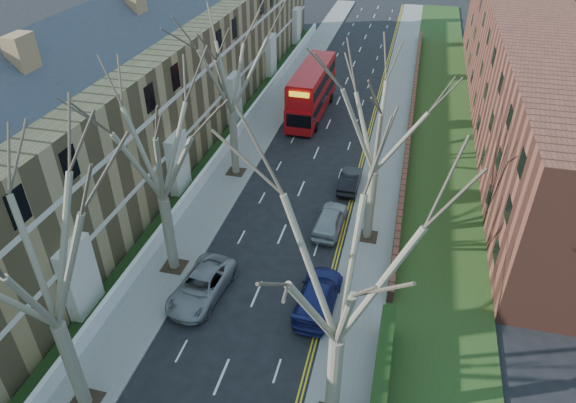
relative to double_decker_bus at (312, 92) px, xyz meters
The scene contains 16 objects.
pavement_left 4.88m from the double_decker_bus, 154.63° to the right, with size 3.00×102.00×0.12m, color slate.
pavement_right 8.62m from the double_decker_bus, 12.84° to the right, with size 3.00×102.00×0.12m, color slate.
terrace_left 15.50m from the double_decker_bus, 139.53° to the right, with size 9.70×78.00×13.60m.
flats_right 19.86m from the double_decker_bus, ahead, with size 13.97×54.00×10.00m.
front_wall_left 11.43m from the double_decker_bus, 119.39° to the right, with size 0.30×78.00×1.00m.
grass_verge_right 12.92m from the double_decker_bus, ahead, with size 6.00×102.00×0.06m.
tree_left_mid 35.77m from the double_decker_bus, 95.89° to the right, with size 10.50×10.50×14.71m.
tree_left_far 26.04m from the double_decker_bus, 98.24° to the right, with size 10.15×10.15×14.22m.
tree_left_dist 15.17m from the double_decker_bus, 105.64° to the right, with size 10.50×10.50×14.71m.
tree_right_mid 34.53m from the double_decker_bus, 76.64° to the right, with size 10.50×10.50×14.71m.
tree_right_far 21.54m from the double_decker_bus, 67.51° to the right, with size 10.15×10.15×14.22m.
double_decker_bus is the anchor object (origin of this frame).
car_left_far 26.78m from the double_decker_bus, 92.07° to the right, with size 2.49×5.40×1.50m, color gray.
car_right_near 26.56m from the double_decker_bus, 77.36° to the right, with size 2.18×5.36×1.55m, color navy.
car_right_mid 19.21m from the double_decker_bus, 74.34° to the right, with size 1.85×4.60×1.57m, color #93969B.
car_right_far 14.07m from the double_decker_bus, 65.89° to the right, with size 1.44×4.14×1.36m, color black.
Camera 1 is at (7.17, -6.05, 21.52)m, focal length 32.00 mm.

